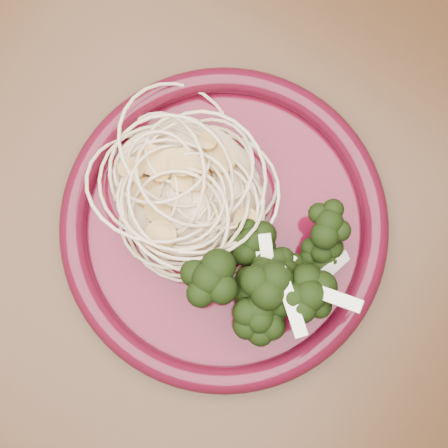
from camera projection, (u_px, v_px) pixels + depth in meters
dining_table at (268, 193)px, 0.61m from camera, size 1.20×0.80×0.75m
dinner_plate at (224, 226)px, 0.49m from camera, size 0.31×0.31×0.02m
spaghetti_pile at (187, 184)px, 0.49m from camera, size 0.15×0.14×0.03m
scallop_cluster at (184, 175)px, 0.45m from camera, size 0.14×0.14×0.04m
broccoli_pile at (271, 273)px, 0.47m from camera, size 0.11×0.15×0.05m
onion_garnish at (275, 270)px, 0.44m from camera, size 0.08×0.10×0.05m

